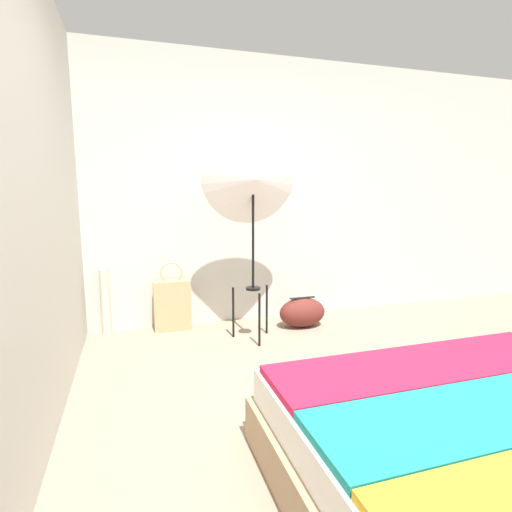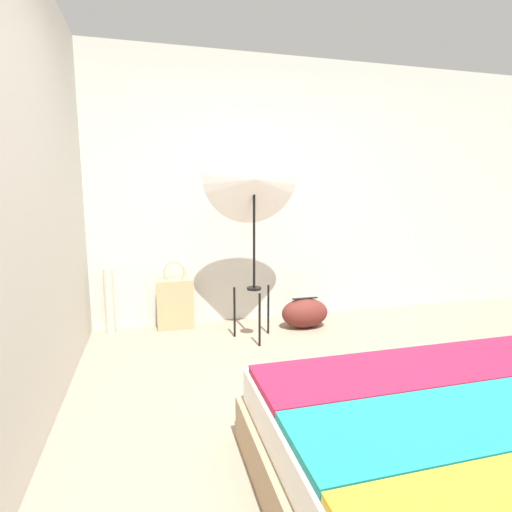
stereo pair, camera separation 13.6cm
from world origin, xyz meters
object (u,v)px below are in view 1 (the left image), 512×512
tote_bag (172,305)px  paper_roll (105,303)px  duffel_bag (302,312)px  photo_umbrella (253,178)px

tote_bag → paper_roll: bearing=176.0°
duffel_bag → paper_roll: paper_roll is taller
paper_roll → tote_bag: bearing=-4.0°
tote_bag → duffel_bag: tote_bag is taller
photo_umbrella → paper_roll: photo_umbrella is taller
photo_umbrella → tote_bag: size_ratio=2.86×
duffel_bag → paper_roll: size_ratio=0.75×
tote_bag → paper_roll: tote_bag is taller
tote_bag → photo_umbrella: bearing=-33.8°
tote_bag → duffel_bag: bearing=-12.7°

